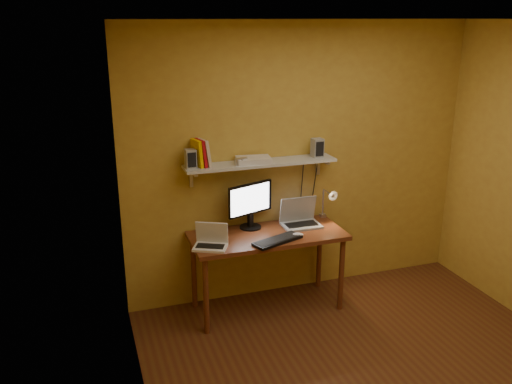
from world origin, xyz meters
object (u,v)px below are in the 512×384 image
object	(u,v)px
mouse	(298,235)
speaker_left	(191,159)
wall_shelf	(261,163)
keyboard	(277,240)
speaker_right	(317,148)
desk_lamp	(329,200)
router	(254,160)
shelf_camera	(241,161)
netbook	(211,240)
laptop	(300,218)
desk	(267,243)
monitor	(250,203)

from	to	relation	value
mouse	speaker_left	xyz separation A→B (m)	(-0.87, 0.34, 0.69)
wall_shelf	keyboard	world-z (taller)	wall_shelf
mouse	speaker_right	size ratio (longest dim) A/B	0.59
mouse	desk_lamp	xyz separation A→B (m)	(0.43, 0.28, 0.19)
desk_lamp	router	distance (m)	0.86
shelf_camera	netbook	bearing A→B (deg)	-144.17
speaker_right	shelf_camera	distance (m)	0.76
router	mouse	bearing A→B (deg)	-47.79
keyboard	mouse	xyz separation A→B (m)	(0.21, 0.05, 0.01)
laptop	desk_lamp	distance (m)	0.33
laptop	shelf_camera	size ratio (longest dim) A/B	3.12
wall_shelf	desk_lamp	size ratio (longest dim) A/B	3.73
desk	shelf_camera	xyz separation A→B (m)	(-0.20, 0.14, 0.74)
monitor	shelf_camera	bearing A→B (deg)	-172.33
monitor	speaker_right	size ratio (longest dim) A/B	2.62
monitor	desk_lamp	xyz separation A→B (m)	(0.76, -0.06, -0.03)
keyboard	shelf_camera	bearing A→B (deg)	103.51
desk_lamp	speaker_left	world-z (taller)	speaker_left
laptop	desk_lamp	size ratio (longest dim) A/B	0.94
desk_lamp	mouse	bearing A→B (deg)	-147.14
shelf_camera	desk_lamp	bearing A→B (deg)	-0.83
speaker_right	desk_lamp	bearing A→B (deg)	-33.83
monitor	router	world-z (taller)	router
netbook	keyboard	xyz separation A→B (m)	(0.57, -0.08, -0.05)
wall_shelf	keyboard	xyz separation A→B (m)	(0.02, -0.39, -0.60)
monitor	desk_lamp	size ratio (longest dim) A/B	1.22
keyboard	router	bearing A→B (deg)	83.73
monitor	shelf_camera	distance (m)	0.43
laptop	speaker_left	world-z (taller)	speaker_left
laptop	mouse	bearing A→B (deg)	-115.66
monitor	speaker_left	world-z (taller)	speaker_left
shelf_camera	speaker_left	bearing A→B (deg)	173.47
router	speaker_left	bearing A→B (deg)	179.35
monitor	laptop	distance (m)	0.50
speaker_right	shelf_camera	xyz separation A→B (m)	(-0.76, -0.05, -0.05)
netbook	desk_lamp	size ratio (longest dim) A/B	0.90
mouse	router	distance (m)	0.78
netbook	desk_lamp	xyz separation A→B (m)	(1.21, 0.24, 0.15)
mouse	shelf_camera	distance (m)	0.82
desk	speaker_left	distance (m)	1.04
shelf_camera	mouse	bearing A→B (deg)	-33.83
speaker_left	laptop	bearing A→B (deg)	-6.37
desk	keyboard	xyz separation A→B (m)	(0.02, -0.20, 0.10)
speaker_left	shelf_camera	world-z (taller)	speaker_left
speaker_left	wall_shelf	bearing A→B (deg)	-1.77
monitor	keyboard	world-z (taller)	monitor
mouse	speaker_left	size ratio (longest dim) A/B	0.62
wall_shelf	laptop	distance (m)	0.65
wall_shelf	desk_lamp	bearing A→B (deg)	-5.88
keyboard	mouse	size ratio (longest dim) A/B	4.52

